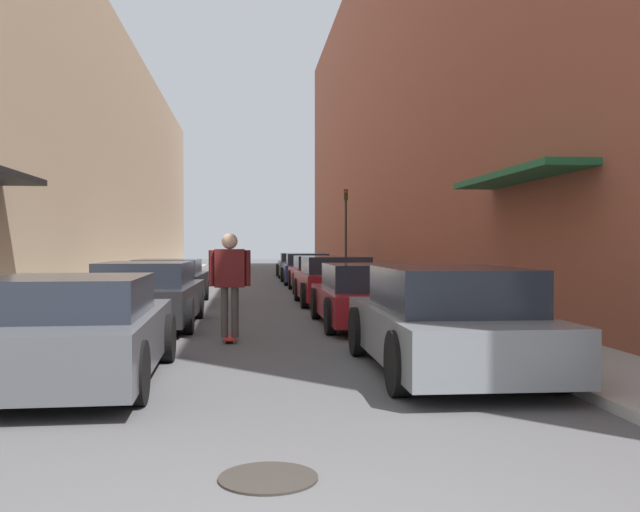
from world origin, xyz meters
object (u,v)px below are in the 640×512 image
parked_car_right_0 (447,322)px  parked_car_right_2 (335,281)px  parked_car_right_3 (318,274)px  parked_car_right_5 (297,265)px  manhole_cover (268,478)px  traffic_light (346,225)px  parked_car_right_1 (366,296)px  parked_car_left_1 (147,295)px  skateboarder (230,275)px  parked_car_left_0 (73,330)px  parked_car_right_4 (307,269)px  parked_car_left_2 (168,282)px

parked_car_right_0 → parked_car_right_2: (-0.15, 10.62, -0.02)m
parked_car_right_0 → parked_car_right_2: 10.62m
parked_car_right_3 → parked_car_right_5: parked_car_right_3 is taller
manhole_cover → traffic_light: 24.60m
parked_car_right_0 → traffic_light: (1.50, 20.23, 1.80)m
parked_car_right_5 → manhole_cover: parked_car_right_5 is taller
traffic_light → parked_car_right_0: bearing=-94.2°
parked_car_right_1 → manhole_cover: 9.51m
parked_car_left_1 → parked_car_right_0: (4.54, -5.66, 0.02)m
skateboarder → parked_car_left_0: bearing=-117.0°
parked_car_right_1 → parked_car_right_5: size_ratio=1.09×
parked_car_left_0 → parked_car_right_5: bearing=80.5°
parked_car_left_1 → traffic_light: 15.88m
parked_car_left_0 → parked_car_right_2: bearing=67.6°
parked_car_left_1 → skateboarder: skateboarder is taller
parked_car_right_1 → skateboarder: bearing=-142.8°
skateboarder → traffic_light: 17.58m
traffic_light → manhole_cover: bearing=-99.2°
parked_car_right_4 → skateboarder: 18.16m
parked_car_right_4 → parked_car_right_1: bearing=-90.4°
parked_car_right_5 → manhole_cover: 31.09m
parked_car_left_0 → parked_car_right_3: size_ratio=1.09×
parked_car_right_2 → manhole_cover: (-2.25, -14.56, -0.63)m
parked_car_left_1 → parked_car_right_1: bearing=-4.9°
parked_car_left_0 → parked_car_left_2: 11.33m
parked_car_left_2 → parked_car_right_1: bearing=-52.0°
parked_car_right_5 → skateboarder: 23.98m
parked_car_left_0 → traffic_light: bearing=73.4°
parked_car_right_5 → skateboarder: bearing=-96.7°
parked_car_right_5 → manhole_cover: (-2.34, -31.00, -0.60)m
traffic_light → skateboarder: bearing=-104.3°
manhole_cover → traffic_light: traffic_light is taller
parked_car_left_1 → manhole_cover: (2.14, -9.59, -0.62)m
parked_car_left_2 → manhole_cover: size_ratio=5.80×
traffic_light → parked_car_right_3: bearing=-110.3°
parked_car_left_2 → parked_car_right_3: 6.69m
parked_car_left_0 → parked_car_right_0: (4.60, 0.21, 0.03)m
parked_car_right_4 → skateboarder: bearing=-98.9°
parked_car_right_3 → parked_car_right_0: bearing=-89.7°
parked_car_left_2 → traffic_light: (6.22, 9.11, 1.85)m
parked_car_left_0 → parked_car_right_5: 27.64m
parked_car_left_2 → parked_car_right_2: bearing=-6.3°
parked_car_right_5 → traffic_light: traffic_light is taller
manhole_cover → parked_car_right_4: bearing=84.6°
parked_car_right_5 → parked_car_left_0: bearing=-99.5°
parked_car_right_4 → parked_car_right_0: bearing=-89.9°
parked_car_right_1 → parked_car_right_5: bearing=89.7°
parked_car_right_5 → parked_car_right_4: bearing=-89.9°
parked_car_right_1 → parked_car_right_3: size_ratio=1.11×
parked_car_left_2 → traffic_light: traffic_light is taller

